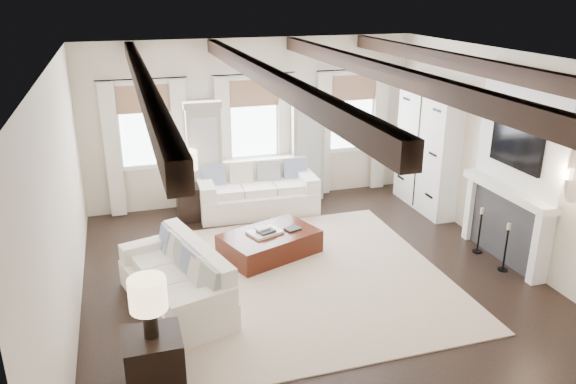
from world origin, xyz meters
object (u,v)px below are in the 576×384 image
object	(u,v)px
sofa_back	(257,192)
side_table_front	(154,360)
side_table_back	(189,203)
ottoman	(270,244)
sofa_left	(180,282)

from	to	relation	value
sofa_back	side_table_front	bearing A→B (deg)	-116.49
side_table_front	side_table_back	size ratio (longest dim) A/B	0.93
ottoman	side_table_back	bearing A→B (deg)	98.74
sofa_back	sofa_left	size ratio (longest dim) A/B	1.03
side_table_front	side_table_back	distance (m)	4.60
sofa_left	ottoman	size ratio (longest dim) A/B	1.48
ottoman	side_table_back	size ratio (longest dim) A/B	2.27
sofa_left	ottoman	bearing A→B (deg)	35.43
sofa_left	side_table_front	world-z (taller)	sofa_left
side_table_front	side_table_back	bearing A→B (deg)	77.69
sofa_back	ottoman	bearing A→B (deg)	-97.94
ottoman	side_table_back	world-z (taller)	side_table_back
sofa_back	ottoman	distance (m)	1.95
sofa_left	side_table_front	xyz separation A→B (m)	(-0.46, -1.55, -0.05)
sofa_left	ottoman	xyz separation A→B (m)	(1.56, 1.11, -0.16)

